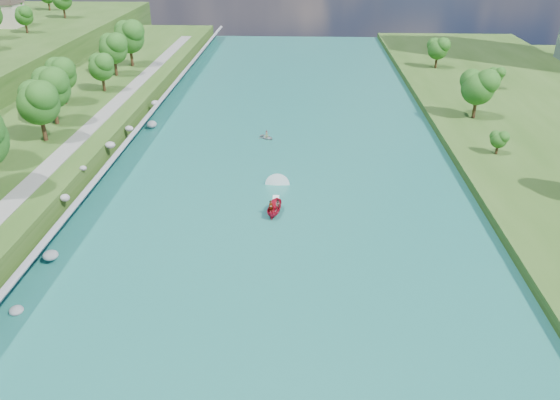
{
  "coord_description": "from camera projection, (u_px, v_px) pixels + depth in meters",
  "views": [
    {
      "loc": [
        3.41,
        -48.14,
        34.45
      ],
      "look_at": [
        0.61,
        14.34,
        2.5
      ],
      "focal_mm": 35.0,
      "sensor_mm": 36.0,
      "label": 1
    }
  ],
  "objects": [
    {
      "name": "riprap_bank",
      "position": [
        93.0,
        183.0,
        76.36
      ],
      "size": [
        4.12,
        236.0,
        4.19
      ],
      "color": "slate",
      "rests_on": "ground"
    },
    {
      "name": "raft",
      "position": [
        267.0,
        137.0,
        96.78
      ],
      "size": [
        3.62,
        3.58,
        1.48
      ],
      "rotation": [
        0.0,
        0.0,
        0.82
      ],
      "color": "gray",
      "rests_on": "river_water"
    },
    {
      "name": "motorboat",
      "position": [
        275.0,
        204.0,
        72.87
      ],
      "size": [
        3.6,
        19.01,
        2.15
      ],
      "rotation": [
        0.0,
        0.0,
        2.98
      ],
      "color": "#AF0E25",
      "rests_on": "river_water"
    },
    {
      "name": "trees_ridge",
      "position": [
        21.0,
        10.0,
        143.78
      ],
      "size": [
        17.15,
        66.33,
        10.67
      ],
      "color": "#195215",
      "rests_on": "ridge_west"
    },
    {
      "name": "riverside_path",
      "position": [
        45.0,
        170.0,
        76.11
      ],
      "size": [
        3.0,
        200.0,
        0.1
      ],
      "primitive_type": "cube",
      "color": "gray",
      "rests_on": "berm_west"
    },
    {
      "name": "ground",
      "position": [
        268.0,
        281.0,
        58.64
      ],
      "size": [
        260.0,
        260.0,
        0.0
      ],
      "primitive_type": "plane",
      "color": "#2D5119",
      "rests_on": "ground"
    },
    {
      "name": "river_water",
      "position": [
        277.0,
        197.0,
        76.41
      ],
      "size": [
        55.0,
        240.0,
        0.1
      ],
      "primitive_type": "cube",
      "color": "#1B685D",
      "rests_on": "ground"
    }
  ]
}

